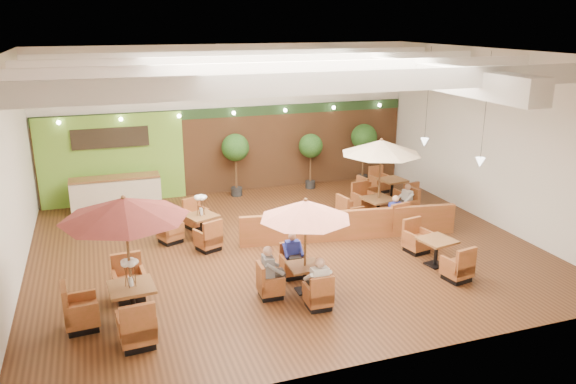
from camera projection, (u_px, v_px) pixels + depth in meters
name	position (u px, v px, depth m)	size (l,w,h in m)	color
room	(278.00, 116.00, 16.45)	(14.04, 14.00, 5.52)	#381E0F
service_counter	(116.00, 193.00, 19.39)	(3.00, 0.75, 1.18)	beige
booth_divider	(350.00, 225.00, 16.78)	(6.64, 0.18, 0.92)	brown
table_0	(123.00, 234.00, 11.74)	(2.78, 2.87, 2.90)	brown
table_1	(303.00, 225.00, 13.17)	(2.27, 2.33, 2.39)	brown
table_2	(380.00, 166.00, 17.84)	(2.81, 2.81, 2.78)	brown
table_3	(194.00, 225.00, 16.78)	(1.90, 2.70, 1.53)	brown
table_4	(436.00, 253.00, 15.03)	(0.99, 2.62, 0.95)	brown
table_5	(385.00, 191.00, 20.47)	(1.82, 2.66, 0.97)	brown
topiary_0	(235.00, 150.00, 20.59)	(1.01, 1.01, 2.35)	black
topiary_1	(311.00, 148.00, 21.57)	(0.93, 0.93, 2.16)	black
topiary_2	(364.00, 139.00, 22.22)	(1.03, 1.03, 2.40)	black
diner_0	(319.00, 278.00, 12.68)	(0.40, 0.32, 0.81)	silver
diner_1	(293.00, 250.00, 14.27)	(0.36, 0.29, 0.73)	#232F9B
diner_2	(270.00, 267.00, 13.19)	(0.35, 0.43, 0.85)	slate
diner_3	(394.00, 210.00, 17.26)	(0.38, 0.31, 0.75)	#232F9B
diner_4	(406.00, 197.00, 18.50)	(0.32, 0.37, 0.72)	silver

